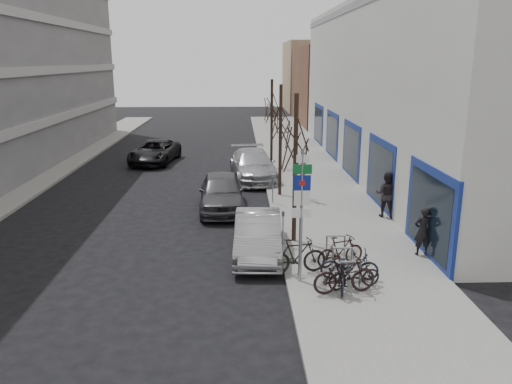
{
  "coord_description": "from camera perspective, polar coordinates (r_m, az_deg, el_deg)",
  "views": [
    {
      "loc": [
        0.61,
        -13.81,
        6.6
      ],
      "look_at": [
        1.2,
        3.52,
        2.0
      ],
      "focal_mm": 35.0,
      "sensor_mm": 36.0,
      "label": 1
    }
  ],
  "objects": [
    {
      "name": "bike_far_curb",
      "position": [
        14.9,
        11.17,
        -9.0
      ],
      "size": [
        1.69,
        0.87,
        0.99
      ],
      "primitive_type": "imported",
      "rotation": [
        0.0,
        0.0,
        1.82
      ],
      "color": "black",
      "rests_on": "sidewalk_east"
    },
    {
      "name": "sidewalk_west",
      "position": [
        27.28,
        -27.07,
        -0.65
      ],
      "size": [
        3.0,
        70.0,
        0.15
      ],
      "primitive_type": "cube",
      "color": "slate",
      "rests_on": "ground"
    },
    {
      "name": "parked_car_back",
      "position": [
        28.3,
        -0.32,
        3.08
      ],
      "size": [
        2.94,
        5.94,
        1.66
      ],
      "primitive_type": "imported",
      "rotation": [
        0.0,
        0.0,
        0.11
      ],
      "color": "#ACADB2",
      "rests_on": "ground"
    },
    {
      "name": "brick_building_far",
      "position": [
        55.28,
        11.24,
        11.87
      ],
      "size": [
        12.0,
        14.0,
        8.0
      ],
      "primitive_type": "cube",
      "color": "brown",
      "rests_on": "ground"
    },
    {
      "name": "pedestrian_far",
      "position": [
        21.7,
        14.68,
        -0.23
      ],
      "size": [
        0.87,
        0.78,
        1.97
      ],
      "primitive_type": "imported",
      "rotation": [
        0.0,
        0.0,
        2.64
      ],
      "color": "black",
      "rests_on": "sidewalk_east"
    },
    {
      "name": "parked_car_mid",
      "position": [
        22.56,
        -3.95,
        0.02
      ],
      "size": [
        2.21,
        5.0,
        1.67
      ],
      "primitive_type": "imported",
      "rotation": [
        0.0,
        0.0,
        0.05
      ],
      "color": "#49494E",
      "rests_on": "ground"
    },
    {
      "name": "parked_car_front",
      "position": [
        17.33,
        0.21,
        -4.92
      ],
      "size": [
        1.74,
        4.52,
        1.47
      ],
      "primitive_type": "imported",
      "rotation": [
        0.0,
        0.0,
        -0.04
      ],
      "color": "#9A9A9F",
      "rests_on": "ground"
    },
    {
      "name": "highway_sign_pole",
      "position": [
        14.52,
        5.2,
        -1.78
      ],
      "size": [
        0.55,
        0.1,
        4.2
      ],
      "color": "gray",
      "rests_on": "ground"
    },
    {
      "name": "tree_far",
      "position": [
        30.48,
        1.82,
        10.14
      ],
      "size": [
        1.8,
        1.8,
        5.5
      ],
      "color": "black",
      "rests_on": "ground"
    },
    {
      "name": "lane_car",
      "position": [
        33.68,
        -11.49,
        4.54
      ],
      "size": [
        3.15,
        5.62,
        1.49
      ],
      "primitive_type": "imported",
      "rotation": [
        0.0,
        0.0,
        -0.13
      ],
      "color": "black",
      "rests_on": "ground"
    },
    {
      "name": "sidewalk_east",
      "position": [
        24.99,
        7.06,
        -0.4
      ],
      "size": [
        5.0,
        70.0,
        0.15
      ],
      "primitive_type": "cube",
      "color": "slate",
      "rests_on": "ground"
    },
    {
      "name": "tree_near",
      "position": [
        17.6,
        4.58,
        6.65
      ],
      "size": [
        1.8,
        1.8,
        5.5
      ],
      "color": "black",
      "rests_on": "ground"
    },
    {
      "name": "meter_back",
      "position": [
        28.43,
        1.19,
        3.31
      ],
      "size": [
        0.1,
        0.08,
        1.27
      ],
      "color": "gray",
      "rests_on": "sidewalk_east"
    },
    {
      "name": "tan_building_far",
      "position": [
        70.04,
        8.88,
        12.95
      ],
      "size": [
        13.0,
        12.0,
        9.0
      ],
      "primitive_type": "cube",
      "color": "#937A5B",
      "rests_on": "ground"
    },
    {
      "name": "meter_mid",
      "position": [
        23.08,
        1.93,
        0.58
      ],
      "size": [
        0.1,
        0.08,
        1.27
      ],
      "color": "gray",
      "rests_on": "sidewalk_east"
    },
    {
      "name": "ground",
      "position": [
        15.32,
        -4.13,
        -10.7
      ],
      "size": [
        120.0,
        120.0,
        0.0
      ],
      "primitive_type": "plane",
      "color": "black",
      "rests_on": "ground"
    },
    {
      "name": "bike_mid_inner",
      "position": [
        15.63,
        4.68,
        -7.25
      ],
      "size": [
        1.98,
        0.86,
        1.16
      ],
      "primitive_type": "imported",
      "rotation": [
        0.0,
        0.0,
        1.73
      ],
      "color": "black",
      "rests_on": "sidewalk_east"
    },
    {
      "name": "bike_near_left",
      "position": [
        14.88,
        9.9,
        -8.67
      ],
      "size": [
        0.89,
        1.93,
        1.14
      ],
      "primitive_type": "imported",
      "rotation": [
        0.0,
        0.0,
        -0.18
      ],
      "color": "black",
      "rests_on": "sidewalk_east"
    },
    {
      "name": "tree_mid",
      "position": [
        24.03,
        2.84,
        8.87
      ],
      "size": [
        1.8,
        1.8,
        5.5
      ],
      "color": "black",
      "rests_on": "ground"
    },
    {
      "name": "bike_far_inner",
      "position": [
        16.36,
        9.62,
        -6.63
      ],
      "size": [
        1.78,
        1.08,
        1.04
      ],
      "primitive_type": "imported",
      "rotation": [
        0.0,
        0.0,
        1.93
      ],
      "color": "black",
      "rests_on": "sidewalk_east"
    },
    {
      "name": "bike_mid_curb",
      "position": [
        15.44,
        10.65,
        -7.94
      ],
      "size": [
        1.81,
        0.74,
        1.07
      ],
      "primitive_type": "imported",
      "rotation": [
        0.0,
        0.0,
        1.45
      ],
      "color": "black",
      "rests_on": "sidewalk_east"
    },
    {
      "name": "pedestrian_near",
      "position": [
        17.82,
        18.53,
        -4.27
      ],
      "size": [
        0.64,
        0.43,
        1.7
      ],
      "primitive_type": "imported",
      "rotation": [
        0.0,
        0.0,
        3.19
      ],
      "color": "black",
      "rests_on": "sidewalk_east"
    },
    {
      "name": "bike_rack",
      "position": [
        15.91,
        9.83,
        -7.3
      ],
      "size": [
        0.66,
        2.26,
        0.83
      ],
      "color": "gray",
      "rests_on": "sidewalk_east"
    },
    {
      "name": "bike_near_right",
      "position": [
        14.53,
        10.09,
        -9.3
      ],
      "size": [
        1.91,
        0.82,
        1.12
      ],
      "primitive_type": "imported",
      "rotation": [
        0.0,
        0.0,
        1.72
      ],
      "color": "black",
      "rests_on": "sidewalk_east"
    },
    {
      "name": "meter_front",
      "position": [
        17.81,
        3.11,
        -3.77
      ],
      "size": [
        0.1,
        0.08,
        1.27
      ],
      "color": "gray",
      "rests_on": "sidewalk_east"
    }
  ]
}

